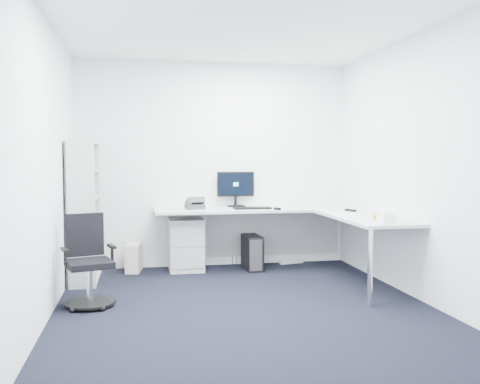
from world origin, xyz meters
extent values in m
plane|color=black|center=(0.00, 0.00, 0.00)|extent=(4.20, 4.20, 0.00)
plane|color=white|center=(0.00, 0.00, 2.70)|extent=(4.20, 4.20, 0.00)
cube|color=white|center=(0.00, 2.10, 1.35)|extent=(3.60, 0.02, 2.70)
cube|color=white|center=(0.00, -2.10, 1.35)|extent=(3.60, 0.02, 2.70)
cube|color=white|center=(-1.80, 0.00, 1.35)|extent=(0.02, 4.20, 2.70)
cube|color=white|center=(1.80, 0.00, 1.35)|extent=(0.02, 4.20, 2.70)
cube|color=#B5B7B7|center=(-0.41, 1.87, 0.33)|extent=(0.43, 0.54, 0.66)
cube|color=black|center=(0.44, 1.74, 0.22)|extent=(0.22, 0.46, 0.44)
cube|color=beige|center=(-1.06, 1.89, 0.18)|extent=(0.23, 0.39, 0.35)
cube|color=silver|center=(1.05, 1.99, 0.02)|extent=(0.34, 0.14, 0.04)
cube|color=black|center=(0.42, 1.65, 0.80)|extent=(0.48, 0.18, 0.02)
cube|color=black|center=(0.71, 1.48, 0.81)|extent=(0.08, 0.10, 0.03)
cube|color=silver|center=(1.34, 0.76, 0.80)|extent=(0.13, 0.38, 0.01)
sphere|color=orange|center=(1.45, 0.23, 0.84)|extent=(0.09, 0.09, 0.09)
cube|color=silver|center=(1.49, 0.09, 0.83)|extent=(0.15, 0.25, 0.08)
camera|label=1|loc=(-0.99, -4.96, 1.45)|focal=40.00mm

